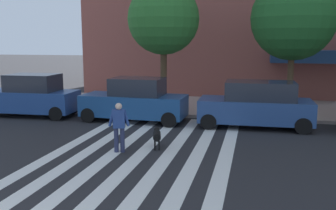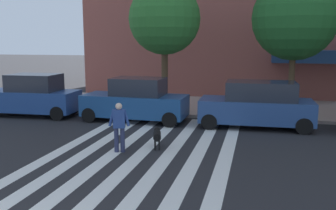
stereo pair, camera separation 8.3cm
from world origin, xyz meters
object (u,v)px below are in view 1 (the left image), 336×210
Objects in this scene: parked_car_third_in_line at (256,105)px; pedestrian_dog_walker at (119,125)px; dog_on_leash at (157,135)px; street_tree_nearest at (164,19)px; parked_car_behind_first at (135,101)px; street_tree_middle at (294,18)px; parked_car_near_curb at (31,96)px.

parked_car_third_in_line is 2.87× the size of pedestrian_dog_walker.
street_tree_nearest is at bearing 101.80° from dog_on_leash.
pedestrian_dog_walker is at bearing -77.86° from parked_car_behind_first.
pedestrian_dog_walker is at bearing -132.44° from parked_car_third_in_line.
dog_on_leash is at bearing -78.20° from street_tree_nearest.
street_tree_middle is (1.54, 2.64, 3.70)m from parked_car_third_in_line.
street_tree_nearest is at bearing 92.17° from pedestrian_dog_walker.
dog_on_leash is (-3.28, -3.99, -0.51)m from parked_car_third_in_line.
parked_car_near_curb is 8.39m from dog_on_leash.
parked_car_near_curb is 0.95× the size of parked_car_behind_first.
parked_car_near_curb is 7.89m from pedestrian_dog_walker.
parked_car_near_curb is 0.71× the size of street_tree_nearest.
street_tree_nearest reaches higher than parked_car_third_in_line.
parked_car_near_curb is at bearing 151.56° from dog_on_leash.
pedestrian_dog_walker is (6.30, -4.76, -0.04)m from parked_car_near_curb.
street_tree_middle is 3.95× the size of pedestrian_dog_walker.
pedestrian_dog_walker is (0.27, -7.19, -3.77)m from street_tree_nearest.
parked_car_near_curb is 2.76× the size of pedestrian_dog_walker.
pedestrian_dog_walker is 1.40m from dog_on_leash.
pedestrian_dog_walker is (1.02, -4.76, -0.00)m from parked_car_behind_first.
parked_car_third_in_line is (5.37, 0.00, 0.03)m from parked_car_behind_first.
parked_car_behind_first is 8.29m from street_tree_middle.
parked_car_third_in_line is at bearing 50.54° from dog_on_leash.
parked_car_third_in_line is 0.74× the size of street_tree_nearest.
dog_on_leash is at bearing -28.44° from parked_car_near_curb.
parked_car_near_curb reaches higher than pedestrian_dog_walker.
street_tree_middle is at bearing 1.91° from street_tree_nearest.
parked_car_behind_first reaches higher than parked_car_third_in_line.
street_tree_nearest is (6.03, 2.43, 3.73)m from parked_car_near_curb.
parked_car_near_curb reaches higher than parked_car_behind_first.
parked_car_behind_first is 4.39× the size of dog_on_leash.
parked_car_behind_first is 1.01× the size of parked_car_third_in_line.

